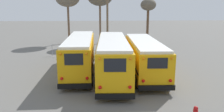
{
  "coord_description": "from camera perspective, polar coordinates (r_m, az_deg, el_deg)",
  "views": [
    {
      "loc": [
        -1.22,
        -19.09,
        5.87
      ],
      "look_at": [
        0.0,
        -0.2,
        1.64
      ],
      "focal_mm": 35.0,
      "sensor_mm": 36.0,
      "label": 1
    }
  ],
  "objects": [
    {
      "name": "ground_plane",
      "position": [
        20.0,
        -0.04,
        -4.46
      ],
      "size": [
        160.0,
        160.0,
        0.0
      ],
      "primitive_type": "plane",
      "color": "#66635E"
    },
    {
      "name": "school_bus_0",
      "position": [
        20.3,
        -8.32,
        0.74
      ],
      "size": [
        2.43,
        10.74,
        3.22
      ],
      "color": "#E5A00C",
      "rests_on": "ground"
    },
    {
      "name": "school_bus_1",
      "position": [
        18.44,
        0.19,
        -0.18
      ],
      "size": [
        2.94,
        11.03,
        3.31
      ],
      "color": "#E5A00C",
      "rests_on": "ground"
    },
    {
      "name": "school_bus_2",
      "position": [
        19.77,
        8.38,
        0.16
      ],
      "size": [
        2.91,
        10.53,
        3.01
      ],
      "color": "#E5A00C",
      "rests_on": "ground"
    },
    {
      "name": "utility_pole",
      "position": [
        32.56,
        -1.21,
        10.83
      ],
      "size": [
        1.8,
        0.3,
        9.45
      ],
      "color": "brown",
      "rests_on": "ground"
    },
    {
      "name": "bare_tree_2",
      "position": [
        35.79,
        9.45,
        12.68
      ],
      "size": [
        2.46,
        2.46,
        7.2
      ],
      "color": "brown",
      "rests_on": "ground"
    },
    {
      "name": "fence_line",
      "position": [
        27.32,
        -1.08,
        2.26
      ],
      "size": [
        13.83,
        0.06,
        1.42
      ],
      "color": "#939399",
      "rests_on": "ground"
    }
  ]
}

